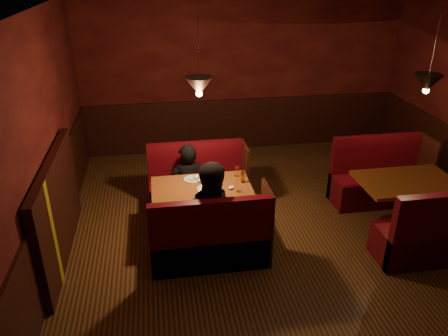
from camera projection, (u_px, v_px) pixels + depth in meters
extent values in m
cube|color=#351F0B|center=(295.00, 250.00, 5.67)|extent=(6.00, 7.00, 0.01)
cube|color=#342116|center=(315.00, 14.00, 4.42)|extent=(6.00, 7.00, 0.01)
cube|color=black|center=(243.00, 75.00, 8.17)|extent=(6.00, 0.01, 2.90)
cube|color=black|center=(31.00, 164.00, 4.61)|extent=(0.01, 7.00, 2.90)
cube|color=black|center=(242.00, 124.00, 8.55)|extent=(6.00, 0.04, 1.00)
cube|color=black|center=(49.00, 239.00, 5.02)|extent=(0.04, 7.00, 1.00)
cube|color=black|center=(58.00, 209.00, 5.32)|extent=(0.10, 2.20, 1.30)
cube|color=#AC9415|center=(54.00, 234.00, 4.84)|extent=(0.01, 0.12, 1.30)
cylinder|color=#333333|center=(198.00, 52.00, 4.99)|extent=(0.01, 0.01, 0.80)
cone|color=black|center=(199.00, 86.00, 5.17)|extent=(0.34, 0.34, 0.22)
sphere|color=#FFBF72|center=(199.00, 93.00, 5.20)|extent=(0.08, 0.08, 0.08)
cylinder|color=#333333|center=(434.00, 50.00, 5.11)|extent=(0.01, 0.01, 0.80)
cone|color=black|center=(427.00, 83.00, 5.28)|extent=(0.34, 0.34, 0.22)
sphere|color=#FFBF72|center=(426.00, 90.00, 5.32)|extent=(0.08, 0.08, 0.08)
cube|color=brown|center=(202.00, 188.00, 5.76)|extent=(1.31, 0.79, 0.05)
cylinder|color=black|center=(202.00, 211.00, 5.91)|extent=(0.13, 0.13, 0.65)
cylinder|color=black|center=(203.00, 230.00, 6.04)|extent=(0.52, 0.52, 0.04)
cylinder|color=silver|center=(207.00, 189.00, 5.66)|extent=(0.26, 0.26, 0.02)
cube|color=black|center=(209.00, 186.00, 5.68)|extent=(0.08, 0.07, 0.03)
ellipsoid|color=silver|center=(205.00, 188.00, 5.62)|extent=(0.07, 0.07, 0.05)
cube|color=tan|center=(210.00, 189.00, 5.61)|extent=(0.08, 0.06, 0.03)
cylinder|color=silver|center=(208.00, 190.00, 5.61)|extent=(0.09, 0.09, 0.01)
cylinder|color=silver|center=(193.00, 179.00, 5.93)|extent=(0.24, 0.24, 0.01)
ellipsoid|color=beige|center=(196.00, 177.00, 5.92)|extent=(0.09, 0.09, 0.05)
cube|color=silver|center=(195.00, 181.00, 5.85)|extent=(0.17, 0.11, 0.00)
cylinder|color=white|center=(220.00, 182.00, 5.77)|extent=(0.05, 0.05, 0.08)
cylinder|color=white|center=(237.00, 172.00, 6.00)|extent=(0.07, 0.07, 0.14)
cylinder|color=white|center=(239.00, 187.00, 5.60)|extent=(0.07, 0.07, 0.14)
cylinder|color=#47230F|center=(243.00, 177.00, 5.83)|extent=(0.06, 0.06, 0.15)
cylinder|color=#47230F|center=(243.00, 170.00, 5.78)|extent=(0.02, 0.02, 0.07)
ellipsoid|color=white|center=(231.00, 188.00, 5.68)|extent=(0.11, 0.11, 0.04)
cube|color=#4E0A0E|center=(197.00, 195.00, 6.56)|extent=(1.40, 0.51, 0.42)
cube|color=#4E0A0E|center=(195.00, 172.00, 6.62)|extent=(1.40, 0.11, 0.98)
cube|color=black|center=(244.00, 174.00, 6.54)|extent=(0.04, 0.51, 0.98)
cube|color=#4E0A0E|center=(209.00, 247.00, 5.35)|extent=(1.40, 0.51, 0.42)
cube|color=#4E0A0E|center=(211.00, 238.00, 5.05)|extent=(1.40, 0.11, 0.98)
cube|color=black|center=(267.00, 223.00, 5.34)|extent=(0.04, 0.51, 0.98)
cube|color=brown|center=(407.00, 182.00, 5.86)|extent=(1.29, 0.83, 0.05)
cylinder|color=black|center=(403.00, 205.00, 6.02)|extent=(0.14, 0.14, 0.68)
cylinder|color=black|center=(399.00, 225.00, 6.16)|extent=(0.55, 0.55, 0.04)
cube|color=#4E0A0E|center=(377.00, 189.00, 6.70)|extent=(1.39, 0.54, 0.44)
cube|color=#4E0A0E|center=(373.00, 166.00, 6.76)|extent=(1.39, 0.12, 1.02)
cube|color=black|center=(424.00, 169.00, 6.68)|extent=(0.04, 0.54, 1.02)
cube|color=#4E0A0E|center=(431.00, 242.00, 5.44)|extent=(1.39, 0.54, 0.44)
cube|color=#4E0A0E|center=(446.00, 232.00, 5.13)|extent=(1.39, 0.12, 1.02)
imported|color=black|center=(187.00, 167.00, 6.26)|extent=(0.53, 0.36, 1.42)
imported|color=black|center=(216.00, 201.00, 5.16)|extent=(0.86, 0.70, 1.65)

